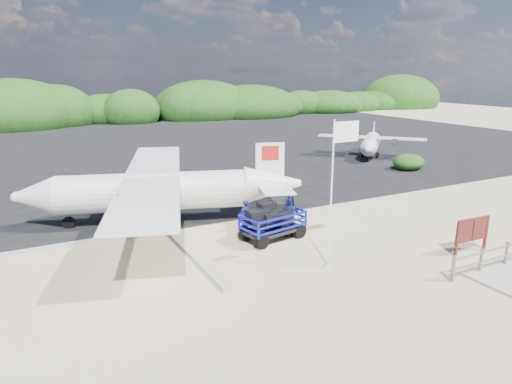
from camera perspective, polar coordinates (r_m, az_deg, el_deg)
ground at (r=19.83m, az=6.33°, el=-7.17°), size 160.00×160.00×0.00m
asphalt_apron at (r=46.96m, az=-14.42°, el=5.38°), size 90.00×50.00×0.04m
lagoon at (r=18.33m, az=-21.14°, el=-10.06°), size 9.00×7.00×0.40m
vegetation_band at (r=71.35m, az=-19.14°, el=8.17°), size 124.00×8.00×4.40m
fence at (r=20.64m, az=28.65°, el=-8.10°), size 6.40×2.00×1.10m
baggage_cart at (r=20.88m, az=2.10°, el=-5.92°), size 3.31×2.24×1.53m
flagpole at (r=18.29m, az=9.00°, el=-9.23°), size 1.16×0.50×5.74m
signboard at (r=21.39m, az=25.14°, el=-6.88°), size 1.93×0.26×1.58m
crew_a at (r=21.57m, az=-1.36°, el=-3.02°), size 0.65×0.52×1.56m
crew_b at (r=25.46m, az=4.14°, el=-0.21°), size 0.84×0.70×1.58m
crew_c at (r=20.99m, az=4.26°, el=-3.20°), size 1.15×0.70×1.83m
aircraft_large at (r=44.43m, az=12.11°, el=5.00°), size 21.06×21.06×5.02m
aircraft_small at (r=44.06m, az=-27.09°, el=3.60°), size 10.77×10.77×2.74m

